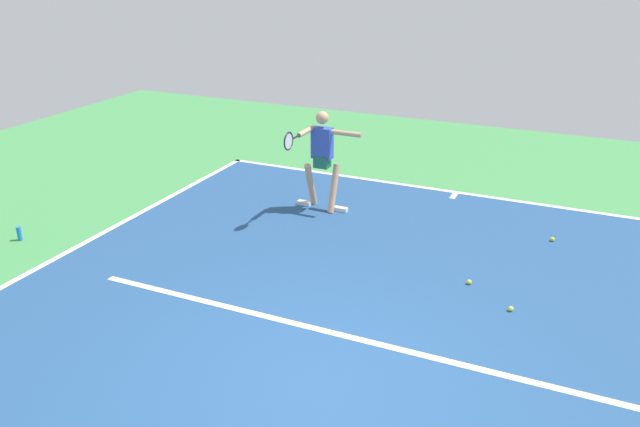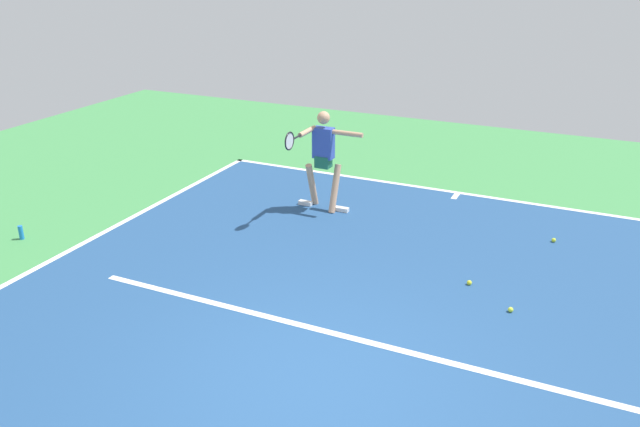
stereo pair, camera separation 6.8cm
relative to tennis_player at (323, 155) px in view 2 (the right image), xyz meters
name	(u,v)px [view 2 (the right image)]	position (x,y,z in m)	size (l,w,h in m)	color
ground_plane	(314,385)	(-1.92, 4.42, -0.97)	(22.34, 22.34, 0.00)	#428E4C
court_surface	(314,384)	(-1.92, 4.42, -0.96)	(9.38, 12.43, 0.00)	navy
court_line_baseline_near	(458,193)	(-1.92, -1.74, -0.96)	(9.38, 0.10, 0.01)	white
court_line_service	(350,337)	(-1.92, 3.47, -0.96)	(7.04, 0.10, 0.01)	white
court_line_centre_mark	(455,196)	(-1.92, -1.54, -0.96)	(0.10, 0.30, 0.01)	white
tennis_player	(323,155)	(0.00, 0.00, 0.00)	(1.15, 1.20, 1.71)	tan
tennis_ball_by_sideline	(469,283)	(-2.89, 1.64, -0.93)	(0.07, 0.07, 0.07)	yellow
tennis_ball_near_player	(511,310)	(-3.51, 2.12, -0.93)	(0.07, 0.07, 0.07)	#C6E53D
tennis_ball_near_service_line	(554,240)	(-3.76, -0.24, -0.93)	(0.07, 0.07, 0.07)	#CCE033
water_bottle	(21,232)	(3.69, 3.07, -0.86)	(0.07, 0.07, 0.22)	blue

